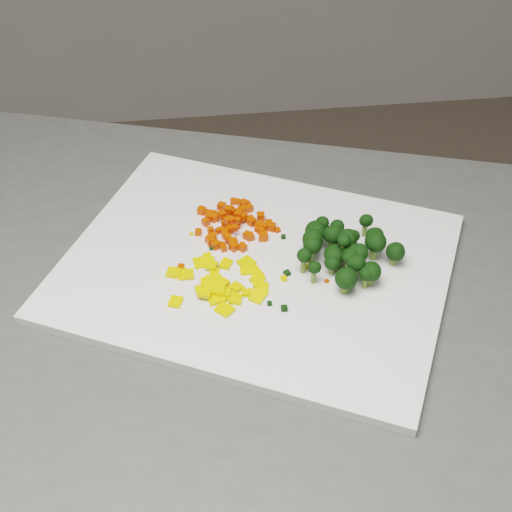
{
  "coord_description": "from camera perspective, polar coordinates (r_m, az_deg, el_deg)",
  "views": [
    {
      "loc": [
        -0.26,
        -0.52,
        1.49
      ],
      "look_at": [
        -0.18,
        0.1,
        0.92
      ],
      "focal_mm": 50.0,
      "sensor_mm": 36.0,
      "label": 1
    }
  ],
  "objects": [
    {
      "name": "carrot_cube_33",
      "position": [
        0.88,
        -1.69,
        2.27
      ],
      "size": [
        0.01,
        0.01,
        0.01
      ],
      "primitive_type": "cube",
      "rotation": [
        0.0,
        0.0,
        1.73
      ],
      "color": "red",
      "rests_on": "carrot_pile"
    },
    {
      "name": "carrot_cube_23",
      "position": [
        0.94,
        -0.69,
        4.14
      ],
      "size": [
        0.01,
        0.01,
        0.01
      ],
      "primitive_type": "cube",
      "rotation": [
        0.0,
        0.0,
        0.79
      ],
      "color": "red",
      "rests_on": "carrot_pile"
    },
    {
      "name": "pepper_chunk_28",
      "position": [
        0.82,
        -3.74,
        -2.09
      ],
      "size": [
        0.02,
        0.02,
        0.01
      ],
      "primitive_type": "cube",
      "rotation": [
        -0.05,
        -0.05,
        2.67
      ],
      "color": "yellow",
      "rests_on": "pepper_pile"
    },
    {
      "name": "pepper_chunk_3",
      "position": [
        0.81,
        0.11,
        -3.29
      ],
      "size": [
        0.02,
        0.02,
        0.01
      ],
      "primitive_type": "cube",
      "rotation": [
        0.12,
        -0.13,
        0.92
      ],
      "color": "yellow",
      "rests_on": "pepper_pile"
    },
    {
      "name": "pepper_chunk_1",
      "position": [
        0.86,
        -3.9,
        -0.09
      ],
      "size": [
        0.01,
        0.02,
        0.0
      ],
      "primitive_type": "cube",
      "rotation": [
        -0.12,
        -0.03,
        1.68
      ],
      "color": "yellow",
      "rests_on": "pepper_pile"
    },
    {
      "name": "pepper_chunk_18",
      "position": [
        0.81,
        -4.35,
        -2.7
      ],
      "size": [
        0.02,
        0.02,
        0.01
      ],
      "primitive_type": "cube",
      "rotation": [
        -0.05,
        -0.03,
        0.17
      ],
      "color": "yellow",
      "rests_on": "pepper_pile"
    },
    {
      "name": "carrot_cube_65",
      "position": [
        0.9,
        -2.07,
        2.16
      ],
      "size": [
        0.01,
        0.01,
        0.01
      ],
      "primitive_type": "cube",
      "rotation": [
        0.0,
        0.0,
        0.79
      ],
      "color": "red",
      "rests_on": "carrot_pile"
    },
    {
      "name": "stray_bit_2",
      "position": [
        0.85,
        4.03,
        -0.86
      ],
      "size": [
        0.01,
        0.01,
        0.0
      ],
      "primitive_type": "cube",
      "rotation": [
        0.0,
        0.0,
        2.32
      ],
      "color": "yellow",
      "rests_on": "cutting_board"
    },
    {
      "name": "broccoli_floret_13",
      "position": [
        0.87,
        6.12,
        1.41
      ],
      "size": [
        0.04,
        0.04,
        0.03
      ],
      "primitive_type": null,
      "color": "black",
      "rests_on": "broccoli_pile"
    },
    {
      "name": "pepper_chunk_31",
      "position": [
        0.81,
        -1.64,
        -3.44
      ],
      "size": [
        0.02,
        0.02,
        0.01
      ],
      "primitive_type": "cube",
      "rotation": [
        0.07,
        0.04,
        1.31
      ],
      "color": "yellow",
      "rests_on": "pepper_pile"
    },
    {
      "name": "carrot_cube_47",
      "position": [
        0.9,
        -1.48,
        2.85
      ],
      "size": [
        0.01,
        0.01,
        0.01
      ],
      "primitive_type": "cube",
      "rotation": [
        0.0,
        0.0,
        1.13
      ],
      "color": "red",
      "rests_on": "carrot_pile"
    },
    {
      "name": "carrot_cube_59",
      "position": [
        0.88,
        -2.18,
        1.24
      ],
      "size": [
        0.01,
        0.01,
        0.01
      ],
      "primitive_type": "cube",
      "rotation": [
        0.0,
        0.0,
        3.07
      ],
      "color": "red",
      "rests_on": "carrot_pile"
    },
    {
      "name": "broccoli_floret_7",
      "position": [
        0.89,
        8.72,
        2.38
      ],
      "size": [
        0.02,
        0.02,
        0.03
      ],
      "primitive_type": null,
      "color": "black",
      "rests_on": "broccoli_pile"
    },
    {
      "name": "counter_block",
      "position": [
        1.2,
        -2.47,
        -17.92
      ],
      "size": [
        1.08,
        0.91,
        0.9
      ],
      "primitive_type": "cube",
      "rotation": [
        0.0,
        0.0,
        -0.31
      ],
      "color": "#4E4E4B",
      "rests_on": "ground"
    },
    {
      "name": "carrot_cube_19",
      "position": [
        0.92,
        -1.48,
        3.45
      ],
      "size": [
        0.01,
        0.01,
        0.01
      ],
      "primitive_type": "cube",
      "rotation": [
        0.0,
        0.0,
        1.52
      ],
      "color": "red",
      "rests_on": "carrot_pile"
    },
    {
      "name": "pepper_chunk_9",
      "position": [
        0.84,
        -6.11,
        -1.36
      ],
      "size": [
        0.02,
        0.02,
        0.01
      ],
      "primitive_type": "cube",
      "rotation": [
        -0.07,
        -0.12,
        3.09
      ],
      "color": "yellow",
      "rests_on": "pepper_pile"
    },
    {
      "name": "broccoli_floret_25",
      "position": [
        0.81,
        7.13,
        -2.07
      ],
      "size": [
        0.04,
        0.04,
        0.03
      ],
      "primitive_type": null,
      "color": "black",
      "rests_on": "broccoli_pile"
    },
    {
      "name": "pepper_chunk_21",
      "position": [
        0.81,
        -6.45,
        -3.67
      ],
      "size": [
        0.02,
        0.02,
        0.01
      ],
      "primitive_type": "cube",
      "rotation": [
        0.05,
        -0.04,
        1.21
      ],
      "color": "yellow",
      "rests_on": "pepper_pile"
    },
    {
      "name": "carrot_cube_50",
      "position": [
        0.88,
        -0.47,
        1.56
      ],
      "size": [
        0.01,
        0.01,
        0.01
      ],
      "primitive_type": "cube",
      "rotation": [
        0.0,
        0.0,
        0.29
      ],
      "color": "red",
      "rests_on": "carrot_pile"
    },
    {
      "name": "stray_bit_4",
      "position": [
        0.85,
        -6.01,
        -0.87
      ],
      "size": [
        0.01,
        0.01,
        0.01
      ],
      "primitive_type": "cube",
      "rotation": [
        0.0,
        0.0,
        1.28
      ],
      "color": "red",
      "rests_on": "cutting_board"
    },
    {
      "name": "broccoli_floret_18",
      "position": [
        0.88,
        6.44,
        1.99
      ],
      "size": [
        0.02,
        0.02,
        0.03
      ],
      "primitive_type": null,
      "color": "black",
      "rests_on": "broccoli_pile"
    },
    {
      "name": "pepper_chunk_5",
      "position": [
        0.84,
        -0.03,
        -1.28
      ],
      "size": [
        0.02,
        0.02,
        0.0
      ],
      "primitive_type": "cube",
      "rotation": [
        -0.03,
        -0.0,
        1.95
      ],
      "color": "yellow",
      "rests_on": "pepper_pile"
    },
    {
      "name": "carrot_cube_25",
      "position": [
        0.89,
        -3.43,
        1.56
      ],
      "size": [
        0.01,
        0.01,
        0.01
      ],
      "primitive_type": "cube",
      "rotation": [
        0.0,
        0.0,
        1.3
      ],
      "color": "red",
      "rests_on": "carrot_pile"
    },
    {
      "name": "carrot_cube_31",
      "position": [
        0.87,
        -2.6,
        0.63
      ],
      "size": [
        0.01,
        0.01,
        0.01
      ],
      "primitive_type": "cube",
      "rotation": [
        0.0,
        0.0,
        0.16
      ],
      "color": "red",
      "rests_on": "carrot_pile"
    },
    {
      "name": "pepper_chunk_19",
      "position": [
        0.84,
        -0.69,
        -1.19
      ],
      "size": [
        0.02,
        0.01,
        0.0
      ],
      "primitive_type": "cube",
      "rotation": [
        -0.01,
        -0.03,
        1.56
      ],
      "color": "yellow",
      "rests_on": "pepper_pile"
    },
    {
      "name": "carrot_cube_51",
      "position": [
        0.9,
        0.26,
        2.5
      ],
      "size": [
        0.01,
        0.01,
        0.01
      ],
      "primitive_type": "cube",
      "rotation": [
        0.0,
        0.0,
        0.39
      ],
      "color": "red",
      "rests_on": "carrot_pile"
    },
    {
      "name": "carrot_cube_21",
      "position": [
        0.92,
        -3.73,
        3.13
      ],
      "size": [
        0.01,
        0.01,
        0.01
      ],
      "primitive_type": "cube",
      "rotation": [
        0.0,
        0.0,
        0.92
      ],
      "color": "red",
      "rests_on": "carrot_pile"
    },
    {
      "name": "carrot_cube_4",
      "position": [
        0.9,
        -3.65,
        2.06
      ],
      "size": [
        0.01,
        0.01,
        0.01
      ],
      "primitive_type": "cube",
      "rotation": [
        0.0,
        0.0,
        0.17
      ],
      "color": "red",
      "rests_on": "carrot_pile"
    },
    {
      "name": "carrot_cube_41",
      "position": [
        0.88,
        -1.88,
        1.07
      ],
      "size": [
        0.01,
        0.01,
        0.01
      ],
      "primitive_type": "cube",
      "rotation": [
        0.0,
        0.0,
        2.06
      ],
      "color": "red",
      "rests_on": "carrot_pile"
    },
    {
      "name": "carrot_cube_44",
      "position": [
        0.93,
        -0.57,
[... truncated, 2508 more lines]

